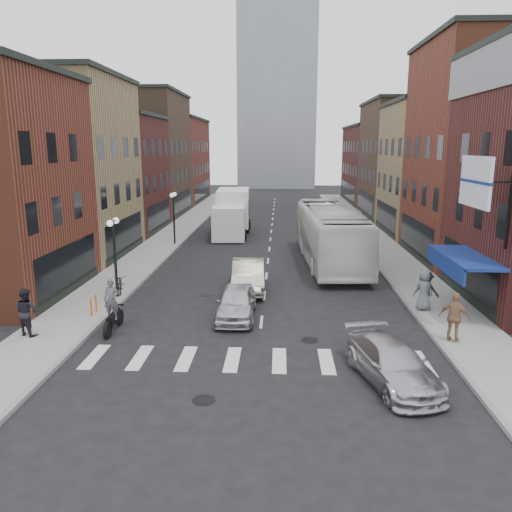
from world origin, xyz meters
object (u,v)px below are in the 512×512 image
at_px(sedan_left_far, 248,276).
at_px(ped_right_c, 424,290).
at_px(bike_rack, 94,305).
at_px(streetlamp_near, 114,243).
at_px(ped_right_a, 426,290).
at_px(sedan_left_near, 236,302).
at_px(curb_car, 392,363).
at_px(motorcycle_rider, 112,307).
at_px(ped_left_solo, 26,312).
at_px(streetlamp_far, 174,208).
at_px(box_truck, 232,213).
at_px(ped_right_b, 455,317).
at_px(billboard_sign, 478,183).
at_px(transit_bus, 330,234).
at_px(parked_bicycle, 120,283).

bearing_deg(sedan_left_far, ped_right_c, -25.09).
bearing_deg(bike_rack, streetlamp_near, 85.76).
distance_m(sedan_left_far, ped_right_a, 9.09).
relative_size(sedan_left_near, curb_car, 0.92).
distance_m(motorcycle_rider, ped_left_solo, 3.30).
xyz_separation_m(sedan_left_near, ped_right_c, (8.60, 1.08, 0.38)).
distance_m(streetlamp_far, ped_right_a, 21.42).
xyz_separation_m(streetlamp_far, sedan_left_far, (6.50, -12.00, -2.12)).
height_order(box_truck, motorcycle_rider, box_truck).
relative_size(motorcycle_rider, ped_right_b, 1.16).
bearing_deg(motorcycle_rider, streetlamp_far, 91.46).
xyz_separation_m(bike_rack, motorcycle_rider, (1.48, -1.77, 0.52)).
bearing_deg(ped_right_c, streetlamp_near, -14.41).
xyz_separation_m(bike_rack, sedan_left_near, (6.45, 0.25, 0.17)).
bearing_deg(motorcycle_rider, streetlamp_near, 103.49).
bearing_deg(curb_car, billboard_sign, 36.26).
distance_m(transit_bus, ped_left_solo, 19.42).
relative_size(streetlamp_near, streetlamp_far, 1.00).
relative_size(streetlamp_near, sedan_left_near, 0.97).
height_order(motorcycle_rider, parked_bicycle, motorcycle_rider).
height_order(transit_bus, curb_car, transit_bus).
xyz_separation_m(curb_car, ped_right_b, (3.07, 3.31, 0.46)).
height_order(bike_rack, sedan_left_far, sedan_left_far).
bearing_deg(ped_left_solo, streetlamp_near, -87.19).
relative_size(sedan_left_near, ped_left_solo, 2.19).
relative_size(box_truck, curb_car, 1.94).
distance_m(transit_bus, parked_bicycle, 14.04).
bearing_deg(streetlamp_near, ped_right_a, -4.42).
bearing_deg(motorcycle_rider, sedan_left_far, 48.64).
bearing_deg(sedan_left_near, box_truck, 95.68).
xyz_separation_m(motorcycle_rider, parked_bicycle, (-1.38, 5.33, -0.45)).
height_order(streetlamp_far, sedan_left_far, streetlamp_far).
bearing_deg(streetlamp_far, transit_bus, -24.73).
distance_m(sedan_left_far, ped_right_b, 11.11).
relative_size(streetlamp_near, sedan_left_far, 0.85).
bearing_deg(ped_right_b, ped_left_solo, 31.13).
relative_size(bike_rack, ped_right_b, 0.41).
relative_size(billboard_sign, transit_bus, 0.27).
height_order(bike_rack, parked_bicycle, parked_bicycle).
bearing_deg(sedan_left_near, ped_right_a, 8.12).
height_order(curb_car, ped_right_a, ped_right_a).
height_order(sedan_left_near, curb_car, sedan_left_near).
height_order(streetlamp_far, ped_right_c, streetlamp_far).
xyz_separation_m(sedan_left_far, parked_bicycle, (-6.60, -1.14, -0.18)).
relative_size(motorcycle_rider, sedan_left_near, 0.54).
xyz_separation_m(sedan_left_far, ped_right_c, (8.34, -3.36, 0.31)).
bearing_deg(box_truck, motorcycle_rider, -99.81).
height_order(streetlamp_far, ped_right_b, streetlamp_far).
bearing_deg(ped_right_c, box_truck, -71.16).
xyz_separation_m(curb_car, ped_right_a, (3.14, 7.36, 0.37)).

